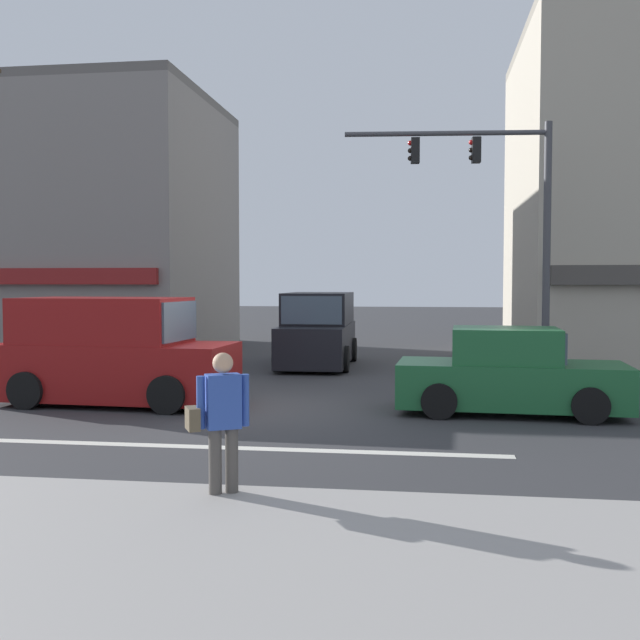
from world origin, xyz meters
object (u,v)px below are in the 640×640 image
Objects in this scene: van_crossing_center at (113,353)px; sedan_parked_curbside at (510,375)px; van_crossing_rightbound at (318,331)px; pedestrian_foreground_with_bag at (221,420)px; traffic_light_mast at (506,208)px.

sedan_parked_curbside is at bearing -0.17° from van_crossing_center.
van_crossing_rightbound is 1.11× the size of sedan_parked_curbside.
van_crossing_center is 1.12× the size of sedan_parked_curbside.
pedestrian_foreground_with_bag is at bearing -57.87° from van_crossing_center.
van_crossing_rightbound is at bearing 67.30° from van_crossing_center.
traffic_light_mast is at bearing -31.65° from van_crossing_rightbound.
pedestrian_foreground_with_bag is (4.00, -6.38, -0.05)m from van_crossing_center.
traffic_light_mast is 9.61m from van_crossing_center.
pedestrian_foreground_with_bag is at bearing -86.03° from van_crossing_rightbound.
traffic_light_mast is 11.81m from pedestrian_foreground_with_bag.
van_crossing_rightbound is at bearing 148.35° from traffic_light_mast.
van_crossing_center is (-3.06, -7.30, 0.00)m from van_crossing_rightbound.
pedestrian_foreground_with_bag is at bearing -110.65° from traffic_light_mast.
van_crossing_rightbound is 0.99× the size of van_crossing_center.
traffic_light_mast is 3.71× the size of pedestrian_foreground_with_bag.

